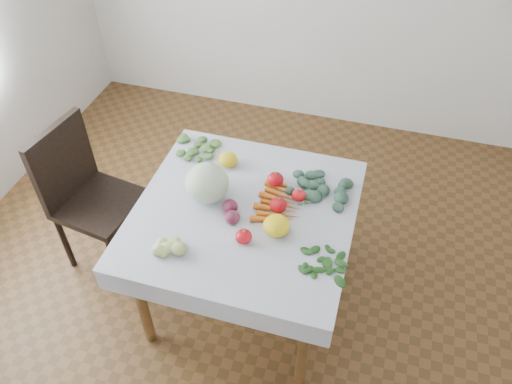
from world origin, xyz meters
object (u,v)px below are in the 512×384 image
at_px(chair, 85,189).
at_px(heirloom_back, 228,160).
at_px(table, 245,224).
at_px(cabbage, 207,183).
at_px(carrot_bunch, 281,202).

distance_m(chair, heirloom_back, 0.90).
xyz_separation_m(table, cabbage, (-0.21, 0.04, 0.21)).
bearing_deg(table, carrot_bunch, 29.24).
height_order(chair, carrot_bunch, chair).
height_order(cabbage, carrot_bunch, cabbage).
distance_m(cabbage, carrot_bunch, 0.40).
distance_m(chair, cabbage, 0.87).
xyz_separation_m(table, carrot_bunch, (0.17, 0.10, 0.12)).
distance_m(cabbage, heirloom_back, 0.29).
relative_size(cabbage, carrot_bunch, 0.64).
distance_m(heirloom_back, carrot_bunch, 0.43).
height_order(table, heirloom_back, heirloom_back).
height_order(chair, cabbage, chair).
xyz_separation_m(cabbage, carrot_bunch, (0.38, 0.05, -0.09)).
xyz_separation_m(cabbage, heirloom_back, (0.02, 0.28, -0.06)).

